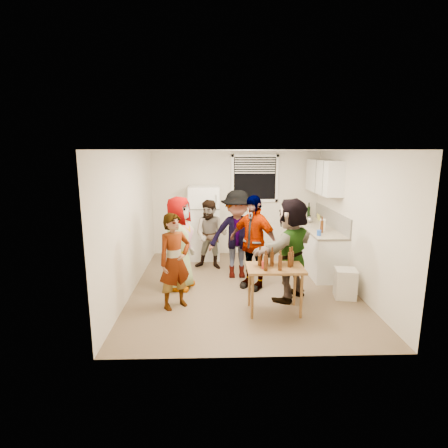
{
  "coord_description": "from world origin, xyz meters",
  "views": [
    {
      "loc": [
        -0.53,
        -6.11,
        2.48
      ],
      "look_at": [
        -0.34,
        0.27,
        1.15
      ],
      "focal_mm": 28.0,
      "sensor_mm": 36.0,
      "label": 1
    }
  ],
  "objects_px": {
    "beer_bottle_counter": "(321,233)",
    "guest_black": "(252,287)",
    "red_cup": "(264,269)",
    "guest_orange": "(289,298)",
    "guest_back_left": "(211,268)",
    "refrigerator": "(204,223)",
    "guest_grey": "(180,287)",
    "wine_bottle": "(308,218)",
    "trash_bin": "(345,284)",
    "kettle": "(310,222)",
    "guest_back_right": "(237,276)",
    "guest_stripe": "(176,306)",
    "blue_cup": "(319,236)",
    "beer_bottle_table": "(272,266)",
    "serving_table": "(274,311)"
  },
  "relations": [
    {
      "from": "refrigerator",
      "to": "trash_bin",
      "type": "distance_m",
      "value": 3.49
    },
    {
      "from": "blue_cup",
      "to": "guest_orange",
      "type": "bearing_deg",
      "value": -130.48
    },
    {
      "from": "kettle",
      "to": "guest_back_right",
      "type": "relative_size",
      "value": 0.13
    },
    {
      "from": "guest_grey",
      "to": "guest_stripe",
      "type": "relative_size",
      "value": 1.1
    },
    {
      "from": "beer_bottle_counter",
      "to": "guest_orange",
      "type": "height_order",
      "value": "beer_bottle_counter"
    },
    {
      "from": "trash_bin",
      "to": "refrigerator",
      "type": "bearing_deg",
      "value": 136.06
    },
    {
      "from": "guest_grey",
      "to": "guest_stripe",
      "type": "distance_m",
      "value": 0.82
    },
    {
      "from": "beer_bottle_table",
      "to": "red_cup",
      "type": "relative_size",
      "value": 1.93
    },
    {
      "from": "guest_grey",
      "to": "guest_orange",
      "type": "relative_size",
      "value": 0.98
    },
    {
      "from": "refrigerator",
      "to": "guest_grey",
      "type": "height_order",
      "value": "refrigerator"
    },
    {
      "from": "beer_bottle_table",
      "to": "guest_back_left",
      "type": "relative_size",
      "value": 0.15
    },
    {
      "from": "beer_bottle_table",
      "to": "guest_black",
      "type": "bearing_deg",
      "value": 100.61
    },
    {
      "from": "beer_bottle_table",
      "to": "guest_grey",
      "type": "height_order",
      "value": "beer_bottle_table"
    },
    {
      "from": "blue_cup",
      "to": "refrigerator",
      "type": "bearing_deg",
      "value": 145.24
    },
    {
      "from": "guest_grey",
      "to": "guest_orange",
      "type": "bearing_deg",
      "value": -87.71
    },
    {
      "from": "guest_stripe",
      "to": "guest_black",
      "type": "distance_m",
      "value": 1.56
    },
    {
      "from": "blue_cup",
      "to": "guest_grey",
      "type": "relative_size",
      "value": 0.06
    },
    {
      "from": "kettle",
      "to": "beer_bottle_table",
      "type": "relative_size",
      "value": 0.97
    },
    {
      "from": "kettle",
      "to": "beer_bottle_counter",
      "type": "height_order",
      "value": "beer_bottle_counter"
    },
    {
      "from": "guest_stripe",
      "to": "blue_cup",
      "type": "bearing_deg",
      "value": -14.69
    },
    {
      "from": "kettle",
      "to": "wine_bottle",
      "type": "distance_m",
      "value": 0.51
    },
    {
      "from": "trash_bin",
      "to": "red_cup",
      "type": "relative_size",
      "value": 4.36
    },
    {
      "from": "guest_back_right",
      "to": "trash_bin",
      "type": "bearing_deg",
      "value": -31.85
    },
    {
      "from": "beer_bottle_counter",
      "to": "guest_stripe",
      "type": "height_order",
      "value": "beer_bottle_counter"
    },
    {
      "from": "wine_bottle",
      "to": "beer_bottle_table",
      "type": "height_order",
      "value": "wine_bottle"
    },
    {
      "from": "guest_stripe",
      "to": "red_cup",
      "type": "bearing_deg",
      "value": -49.82
    },
    {
      "from": "red_cup",
      "to": "guest_orange",
      "type": "relative_size",
      "value": 0.07
    },
    {
      "from": "refrigerator",
      "to": "kettle",
      "type": "bearing_deg",
      "value": -6.89
    },
    {
      "from": "blue_cup",
      "to": "beer_bottle_table",
      "type": "xyz_separation_m",
      "value": [
        -1.12,
        -1.31,
        -0.16
      ]
    },
    {
      "from": "refrigerator",
      "to": "red_cup",
      "type": "relative_size",
      "value": 14.62
    },
    {
      "from": "guest_back_right",
      "to": "guest_orange",
      "type": "relative_size",
      "value": 1.0
    },
    {
      "from": "red_cup",
      "to": "guest_back_left",
      "type": "distance_m",
      "value": 2.46
    },
    {
      "from": "red_cup",
      "to": "guest_back_right",
      "type": "bearing_deg",
      "value": 100.38
    },
    {
      "from": "beer_bottle_counter",
      "to": "trash_bin",
      "type": "xyz_separation_m",
      "value": [
        0.13,
        -1.07,
        -0.65
      ]
    },
    {
      "from": "refrigerator",
      "to": "trash_bin",
      "type": "xyz_separation_m",
      "value": [
        2.48,
        -2.39,
        -0.6
      ]
    },
    {
      "from": "blue_cup",
      "to": "guest_orange",
      "type": "xyz_separation_m",
      "value": [
        -0.72,
        -0.84,
        -0.9
      ]
    },
    {
      "from": "beer_bottle_table",
      "to": "guest_back_left",
      "type": "xyz_separation_m",
      "value": [
        -0.96,
        2.09,
        -0.74
      ]
    },
    {
      "from": "guest_back_left",
      "to": "guest_grey",
      "type": "bearing_deg",
      "value": -104.49
    },
    {
      "from": "blue_cup",
      "to": "guest_back_left",
      "type": "height_order",
      "value": "blue_cup"
    },
    {
      "from": "beer_bottle_counter",
      "to": "red_cup",
      "type": "relative_size",
      "value": 2.09
    },
    {
      "from": "guest_stripe",
      "to": "guest_grey",
      "type": "bearing_deg",
      "value": 52.78
    },
    {
      "from": "blue_cup",
      "to": "trash_bin",
      "type": "bearing_deg",
      "value": -73.66
    },
    {
      "from": "red_cup",
      "to": "guest_back_left",
      "type": "xyz_separation_m",
      "value": [
        -0.83,
        2.2,
        -0.74
      ]
    },
    {
      "from": "wine_bottle",
      "to": "guest_stripe",
      "type": "relative_size",
      "value": 0.18
    },
    {
      "from": "beer_bottle_counter",
      "to": "guest_black",
      "type": "distance_m",
      "value": 1.77
    },
    {
      "from": "blue_cup",
      "to": "trash_bin",
      "type": "height_order",
      "value": "blue_cup"
    },
    {
      "from": "guest_grey",
      "to": "guest_orange",
      "type": "xyz_separation_m",
      "value": [
        1.92,
        -0.53,
        0.0
      ]
    },
    {
      "from": "refrigerator",
      "to": "serving_table",
      "type": "distance_m",
      "value": 3.23
    },
    {
      "from": "guest_grey",
      "to": "guest_back_left",
      "type": "xyz_separation_m",
      "value": [
        0.57,
        1.08,
        0.0
      ]
    },
    {
      "from": "wine_bottle",
      "to": "guest_back_left",
      "type": "height_order",
      "value": "wine_bottle"
    }
  ]
}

